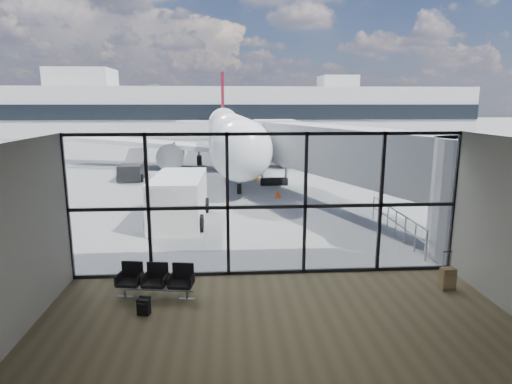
{
  "coord_description": "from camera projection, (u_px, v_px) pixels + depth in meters",
  "views": [
    {
      "loc": [
        -1.2,
        -12.78,
        5.33
      ],
      "look_at": [
        -0.12,
        3.0,
        2.05
      ],
      "focal_mm": 30.0,
      "sensor_mm": 36.0,
      "label": 1
    }
  ],
  "objects": [
    {
      "name": "lounge_shell",
      "position": [
        289.0,
        242.0,
        8.42
      ],
      "size": [
        12.02,
        8.01,
        4.51
      ],
      "color": "brown",
      "rests_on": "ground"
    },
    {
      "name": "traffic_cone_c",
      "position": [
        256.0,
        176.0,
        30.24
      ],
      "size": [
        0.47,
        0.47,
        0.68
      ],
      "color": "orange",
      "rests_on": "ground"
    },
    {
      "name": "traffic_cone_b",
      "position": [
        278.0,
        193.0,
        24.64
      ],
      "size": [
        0.37,
        0.37,
        0.52
      ],
      "color": "#F1490C",
      "rests_on": "ground"
    },
    {
      "name": "traffic_cone_a",
      "position": [
        182.0,
        187.0,
        26.14
      ],
      "size": [
        0.45,
        0.45,
        0.65
      ],
      "color": "orange",
      "rests_on": "ground"
    },
    {
      "name": "tree_5",
      "position": [
        154.0,
        101.0,
        81.8
      ],
      "size": [
        6.27,
        6.27,
        9.03
      ],
      "color": "#382619",
      "rests_on": "ground"
    },
    {
      "name": "tree_1",
      "position": [
        25.0,
        104.0,
        80.33
      ],
      "size": [
        5.61,
        5.61,
        8.07
      ],
      "color": "#382619",
      "rests_on": "ground"
    },
    {
      "name": "ground",
      "position": [
        237.0,
        148.0,
        52.72
      ],
      "size": [
        220.0,
        220.0,
        0.0
      ],
      "primitive_type": "plane",
      "color": "slate",
      "rests_on": "ground"
    },
    {
      "name": "seating_row",
      "position": [
        156.0,
        279.0,
        11.96
      ],
      "size": [
        2.14,
        0.89,
        0.95
      ],
      "rotation": [
        0.0,
        0.0,
        -0.15
      ],
      "color": "gray",
      "rests_on": "ground"
    },
    {
      "name": "jet_bridge",
      "position": [
        355.0,
        159.0,
        20.32
      ],
      "size": [
        8.0,
        16.5,
        4.33
      ],
      "color": "gray",
      "rests_on": "ground"
    },
    {
      "name": "tree_4",
      "position": [
        123.0,
        104.0,
        81.53
      ],
      "size": [
        5.61,
        5.61,
        8.07
      ],
      "color": "#382619",
      "rests_on": "ground"
    },
    {
      "name": "tree_3",
      "position": [
        91.0,
        107.0,
        81.26
      ],
      "size": [
        4.95,
        4.95,
        7.12
      ],
      "color": "#382619",
      "rests_on": "ground"
    },
    {
      "name": "belt_loader",
      "position": [
        133.0,
        170.0,
        30.65
      ],
      "size": [
        1.83,
        4.37,
        1.99
      ],
      "rotation": [
        0.0,
        0.0,
        0.03
      ],
      "color": "black",
      "rests_on": "ground"
    },
    {
      "name": "tree_2",
      "position": [
        58.0,
        101.0,
        80.61
      ],
      "size": [
        6.27,
        6.27,
        9.03
      ],
      "color": "#382619",
      "rests_on": "ground"
    },
    {
      "name": "airliner",
      "position": [
        228.0,
        133.0,
        38.31
      ],
      "size": [
        30.36,
        35.16,
        9.05
      ],
      "rotation": [
        0.0,
        0.0,
        0.04
      ],
      "color": "white",
      "rests_on": "ground"
    },
    {
      "name": "backpack",
      "position": [
        144.0,
        307.0,
        10.95
      ],
      "size": [
        0.36,
        0.35,
        0.47
      ],
      "rotation": [
        0.0,
        0.0,
        -0.29
      ],
      "color": "black",
      "rests_on": "ground"
    },
    {
      "name": "glass_curtain_wall",
      "position": [
        267.0,
        205.0,
        13.19
      ],
      "size": [
        12.1,
        0.12,
        4.5
      ],
      "color": "white",
      "rests_on": "ground"
    },
    {
      "name": "apron_railing",
      "position": [
        396.0,
        220.0,
        17.29
      ],
      "size": [
        0.06,
        5.46,
        1.11
      ],
      "color": "gray",
      "rests_on": "ground"
    },
    {
      "name": "suitcase",
      "position": [
        448.0,
        278.0,
        12.44
      ],
      "size": [
        0.44,
        0.34,
        1.12
      ],
      "rotation": [
        0.0,
        0.0,
        0.11
      ],
      "color": "olive",
      "rests_on": "ground"
    },
    {
      "name": "far_terminal",
      "position": [
        230.0,
        110.0,
        73.3
      ],
      "size": [
        80.0,
        12.2,
        11.0
      ],
      "color": "#A1A29E",
      "rests_on": "ground"
    },
    {
      "name": "service_van",
      "position": [
        179.0,
        199.0,
        19.3
      ],
      "size": [
        2.52,
        5.01,
        2.15
      ],
      "rotation": [
        0.0,
        0.0,
        -0.03
      ],
      "color": "silver",
      "rests_on": "ground"
    }
  ]
}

